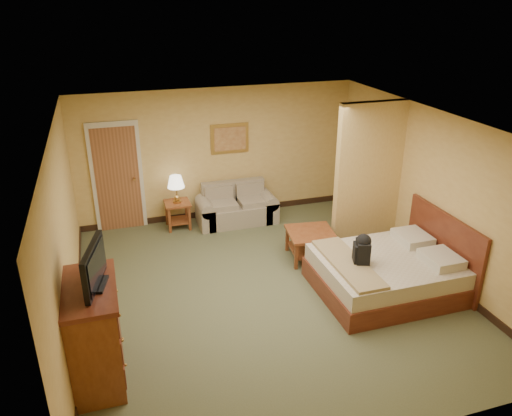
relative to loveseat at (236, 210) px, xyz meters
name	(u,v)px	position (x,y,z in m)	size (l,w,h in m)	color
floor	(266,290)	(-0.24, -2.57, -0.25)	(6.00, 6.00, 0.00)	#515638
ceiling	(268,124)	(-0.24, -2.57, 2.35)	(6.00, 6.00, 0.00)	white
back_wall	(218,154)	(-0.24, 0.43, 1.05)	(5.50, 0.02, 2.60)	tan
left_wall	(64,239)	(-2.99, -2.57, 1.05)	(0.02, 6.00, 2.60)	tan
right_wall	(431,192)	(2.51, -2.57, 1.05)	(0.02, 6.00, 2.60)	tan
partition	(368,177)	(1.91, -1.64, 1.05)	(1.20, 0.15, 2.60)	tan
door	(117,178)	(-2.19, 0.40, 0.78)	(0.94, 0.16, 2.10)	beige
baseboard	(220,212)	(-0.24, 0.42, -0.19)	(5.50, 0.02, 0.12)	black
loveseat	(236,210)	(0.00, 0.00, 0.00)	(1.55, 0.72, 0.78)	gray
side_table	(178,211)	(-1.15, 0.08, 0.09)	(0.48, 0.48, 0.53)	brown
table_lamp	(176,182)	(-1.15, 0.08, 0.68)	(0.32, 0.32, 0.53)	#B18441
coffee_table	(311,239)	(0.81, -1.82, 0.10)	(0.87, 0.87, 0.49)	brown
wall_picture	(230,139)	(0.00, 0.41, 1.35)	(0.76, 0.04, 0.59)	#B78E3F
dresser	(95,333)	(-2.71, -3.76, 0.37)	(0.61, 1.17, 1.25)	brown
tv	(94,267)	(-2.61, -3.76, 1.22)	(0.28, 0.80, 0.49)	black
bed	(390,272)	(1.58, -3.11, 0.06)	(2.08, 1.77, 1.15)	#552013
backpack	(363,249)	(1.04, -3.15, 0.56)	(0.27, 0.32, 0.48)	black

